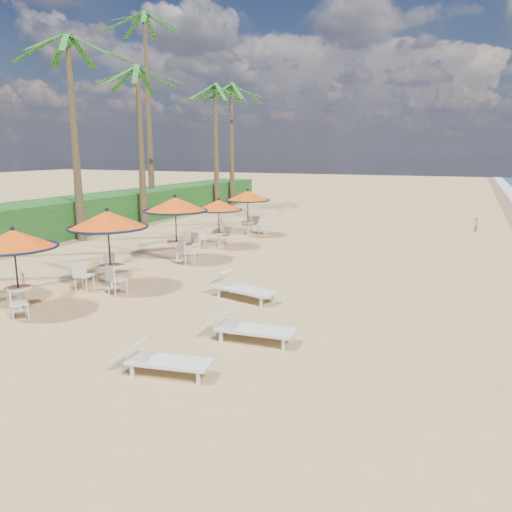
{
  "coord_description": "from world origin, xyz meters",
  "views": [
    {
      "loc": [
        5.45,
        -8.85,
        4.23
      ],
      "look_at": [
        -0.17,
        4.28,
        1.2
      ],
      "focal_mm": 35.0,
      "sensor_mm": 36.0,
      "label": 1
    }
  ],
  "objects_px": {
    "station_0": "(14,247)",
    "lounger_near": "(160,358)",
    "station_2": "(177,210)",
    "station_3": "(217,211)",
    "station_4": "(249,201)",
    "lounger_far": "(239,286)",
    "station_1": "(107,230)",
    "lounger_mid": "(246,326)"
  },
  "relations": [
    {
      "from": "station_2",
      "to": "lounger_near",
      "type": "height_order",
      "value": "station_2"
    },
    {
      "from": "station_0",
      "to": "lounger_near",
      "type": "height_order",
      "value": "station_0"
    },
    {
      "from": "station_3",
      "to": "station_4",
      "type": "relative_size",
      "value": 0.93
    },
    {
      "from": "station_3",
      "to": "station_1",
      "type": "bearing_deg",
      "value": -89.43
    },
    {
      "from": "lounger_mid",
      "to": "lounger_far",
      "type": "bearing_deg",
      "value": 113.47
    },
    {
      "from": "station_2",
      "to": "lounger_near",
      "type": "bearing_deg",
      "value": -60.16
    },
    {
      "from": "lounger_mid",
      "to": "lounger_far",
      "type": "height_order",
      "value": "lounger_far"
    },
    {
      "from": "station_4",
      "to": "lounger_near",
      "type": "relative_size",
      "value": 1.2
    },
    {
      "from": "station_0",
      "to": "station_3",
      "type": "bearing_deg",
      "value": 86.49
    },
    {
      "from": "station_0",
      "to": "station_1",
      "type": "bearing_deg",
      "value": 76.02
    },
    {
      "from": "station_0",
      "to": "station_3",
      "type": "height_order",
      "value": "station_0"
    },
    {
      "from": "station_2",
      "to": "lounger_mid",
      "type": "height_order",
      "value": "station_2"
    },
    {
      "from": "lounger_near",
      "to": "lounger_mid",
      "type": "relative_size",
      "value": 0.93
    },
    {
      "from": "station_3",
      "to": "lounger_mid",
      "type": "xyz_separation_m",
      "value": [
        5.79,
        -9.74,
        -1.26
      ]
    },
    {
      "from": "station_0",
      "to": "lounger_far",
      "type": "distance_m",
      "value": 6.11
    },
    {
      "from": "lounger_near",
      "to": "lounger_far",
      "type": "distance_m",
      "value": 5.18
    },
    {
      "from": "station_0",
      "to": "station_4",
      "type": "bearing_deg",
      "value": 87.54
    },
    {
      "from": "station_0",
      "to": "lounger_mid",
      "type": "height_order",
      "value": "station_0"
    },
    {
      "from": "station_4",
      "to": "lounger_mid",
      "type": "xyz_separation_m",
      "value": [
        5.83,
        -13.28,
        -1.38
      ]
    },
    {
      "from": "station_3",
      "to": "lounger_far",
      "type": "height_order",
      "value": "station_3"
    },
    {
      "from": "station_3",
      "to": "station_4",
      "type": "bearing_deg",
      "value": 90.57
    },
    {
      "from": "station_2",
      "to": "station_4",
      "type": "relative_size",
      "value": 1.1
    },
    {
      "from": "lounger_near",
      "to": "lounger_mid",
      "type": "bearing_deg",
      "value": 60.17
    },
    {
      "from": "station_0",
      "to": "lounger_near",
      "type": "bearing_deg",
      "value": -17.16
    },
    {
      "from": "lounger_near",
      "to": "station_4",
      "type": "bearing_deg",
      "value": 98.58
    },
    {
      "from": "station_3",
      "to": "lounger_far",
      "type": "bearing_deg",
      "value": -58.06
    },
    {
      "from": "station_4",
      "to": "lounger_far",
      "type": "xyz_separation_m",
      "value": [
        4.29,
        -10.36,
        -1.35
      ]
    },
    {
      "from": "station_0",
      "to": "station_2",
      "type": "relative_size",
      "value": 0.9
    },
    {
      "from": "lounger_mid",
      "to": "lounger_near",
      "type": "bearing_deg",
      "value": -114.89
    },
    {
      "from": "station_2",
      "to": "lounger_far",
      "type": "distance_m",
      "value": 5.95
    },
    {
      "from": "station_1",
      "to": "lounger_near",
      "type": "bearing_deg",
      "value": -42.86
    },
    {
      "from": "station_3",
      "to": "lounger_near",
      "type": "xyz_separation_m",
      "value": [
        4.97,
        -11.95,
        -1.29
      ]
    },
    {
      "from": "station_1",
      "to": "station_3",
      "type": "distance_m",
      "value": 7.42
    },
    {
      "from": "station_0",
      "to": "station_4",
      "type": "distance_m",
      "value": 13.78
    },
    {
      "from": "station_3",
      "to": "lounger_mid",
      "type": "bearing_deg",
      "value": -59.26
    },
    {
      "from": "station_4",
      "to": "lounger_far",
      "type": "height_order",
      "value": "station_4"
    },
    {
      "from": "station_1",
      "to": "lounger_near",
      "type": "relative_size",
      "value": 1.29
    },
    {
      "from": "station_1",
      "to": "station_3",
      "type": "height_order",
      "value": "station_1"
    },
    {
      "from": "station_0",
      "to": "station_4",
      "type": "height_order",
      "value": "station_4"
    },
    {
      "from": "lounger_near",
      "to": "lounger_far",
      "type": "bearing_deg",
      "value": 88.61
    },
    {
      "from": "station_1",
      "to": "lounger_mid",
      "type": "xyz_separation_m",
      "value": [
        5.72,
        -2.33,
        -1.51
      ]
    },
    {
      "from": "station_0",
      "to": "station_2",
      "type": "xyz_separation_m",
      "value": [
        0.52,
        7.12,
        0.2
      ]
    }
  ]
}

